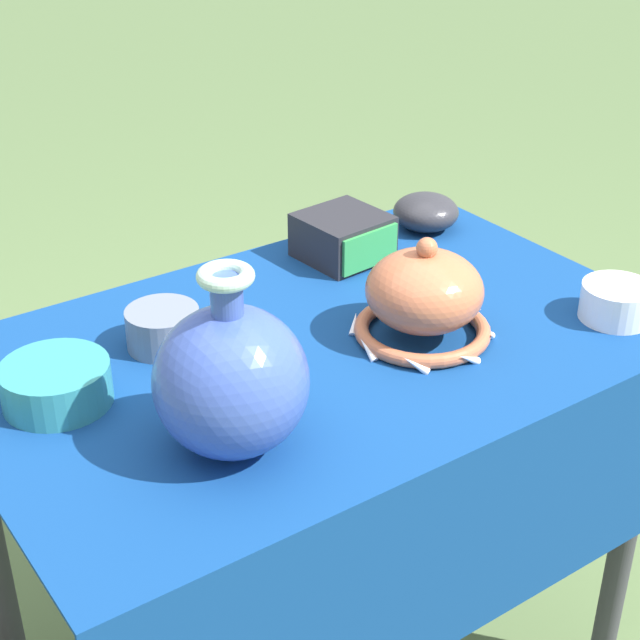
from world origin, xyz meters
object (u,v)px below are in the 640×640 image
Objects in this scene: vase_tall_bulbous at (231,379)px; mosaic_tile_box at (344,237)px; pot_squat_porcelain at (616,302)px; bowl_shallow_charcoal at (426,212)px; pot_squat_teal at (56,384)px; pot_squat_slate at (163,328)px; vase_dome_bell at (424,299)px.

mosaic_tile_box is at bearing 40.04° from vase_tall_bulbous.
bowl_shallow_charcoal reaches higher than pot_squat_porcelain.
pot_squat_porcelain is 0.75× the size of pot_squat_teal.
vase_tall_bulbous is at bearing -145.07° from mosaic_tile_box.
mosaic_tile_box reaches higher than pot_squat_porcelain.
pot_squat_slate reaches higher than pot_squat_teal.
pot_squat_porcelain is (0.61, -0.32, -0.00)m from pot_squat_slate.
pot_squat_slate reaches higher than pot_squat_porcelain.
bowl_shallow_charcoal is at bearing 92.23° from pot_squat_porcelain.
mosaic_tile_box is 1.36× the size of pot_squat_porcelain.
mosaic_tile_box is at bearing -175.55° from bowl_shallow_charcoal.
mosaic_tile_box is 0.20m from bowl_shallow_charcoal.
bowl_shallow_charcoal is (0.78, 0.16, 0.00)m from pot_squat_teal.
vase_tall_bulbous is at bearing 175.58° from pot_squat_porcelain.
mosaic_tile_box is 0.40m from pot_squat_slate.
vase_tall_bulbous is 0.38m from vase_dome_bell.
vase_dome_bell is (0.37, 0.08, -0.03)m from vase_tall_bulbous.
vase_dome_bell is 0.40m from bowl_shallow_charcoal.
pot_squat_teal is (-0.79, 0.27, 0.00)m from pot_squat_porcelain.
mosaic_tile_box reaches higher than pot_squat_slate.
vase_tall_bulbous is 0.74m from bowl_shallow_charcoal.
pot_squat_slate is 0.74× the size of pot_squat_teal.
pot_squat_teal is (-0.14, 0.22, -0.07)m from vase_tall_bulbous.
pot_squat_porcelain is 0.84m from pot_squat_teal.
vase_dome_bell is at bearing -107.74° from mosaic_tile_box.
vase_dome_bell is at bearing -30.54° from pot_squat_slate.
pot_squat_teal is at bearing 123.17° from vase_tall_bulbous.
pot_squat_teal is at bearing -170.90° from mosaic_tile_box.
mosaic_tile_box is (0.43, 0.37, -0.06)m from vase_tall_bulbous.
pot_squat_slate is at bearing -171.66° from mosaic_tile_box.
pot_squat_slate is at bearing 15.83° from pot_squat_teal.
bowl_shallow_charcoal reaches higher than pot_squat_slate.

